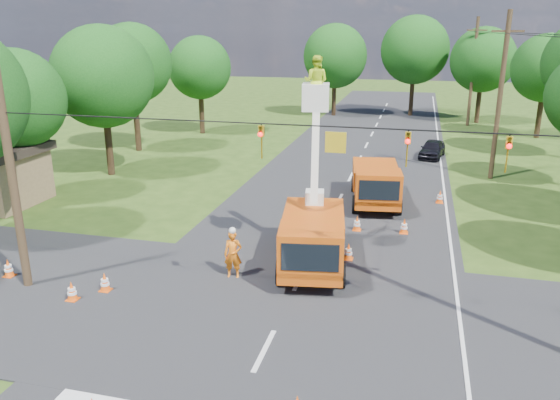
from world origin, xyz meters
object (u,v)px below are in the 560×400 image
(bucket_truck, at_px, (313,224))
(traffic_cone_6, at_px, (8,268))
(tree_right_e, at_px, (546,68))
(tree_far_b, at_px, (415,50))
(traffic_cone_8, at_px, (357,223))
(traffic_cone_3, at_px, (404,226))
(tree_far_c, at_px, (483,60))
(tree_left_d, at_px, (102,77))
(traffic_cone_4, at_px, (105,282))
(tree_left_e, at_px, (132,63))
(pole_left, at_px, (10,166))
(tree_left_c, at_px, (14,99))
(tree_left_f, at_px, (200,68))
(distant_car, at_px, (432,149))
(traffic_cone_7, at_px, (440,197))
(tree_far_a, at_px, (335,56))
(second_truck, at_px, (376,182))
(pole_right_far, at_px, (473,71))
(ground_worker, at_px, (233,254))
(traffic_cone_5, at_px, (72,291))
(pole_right_mid, at_px, (500,96))
(traffic_cone_2, at_px, (349,252))

(bucket_truck, xyz_separation_m, traffic_cone_6, (-10.86, -3.85, -1.36))
(tree_right_e, xyz_separation_m, tree_far_b, (-10.80, 10.00, 1.00))
(traffic_cone_8, distance_m, tree_right_e, 29.65)
(traffic_cone_3, xyz_separation_m, tree_far_c, (5.92, 33.26, 5.70))
(tree_left_d, xyz_separation_m, tree_right_e, (28.80, 20.00, -0.31))
(traffic_cone_4, height_order, tree_left_e, tree_left_e)
(pole_left, height_order, tree_left_d, tree_left_d)
(tree_left_c, xyz_separation_m, tree_far_b, (19.50, 36.00, 1.37))
(bucket_truck, relative_size, traffic_cone_4, 11.31)
(traffic_cone_3, distance_m, tree_left_e, 25.08)
(tree_left_f, height_order, tree_right_e, tree_right_e)
(distant_car, relative_size, traffic_cone_7, 5.28)
(tree_right_e, bearing_deg, tree_far_a, 156.95)
(bucket_truck, height_order, tree_left_d, tree_left_d)
(second_truck, distance_m, pole_right_far, 28.17)
(tree_left_e, bearing_deg, pole_right_far, 35.43)
(ground_worker, height_order, tree_left_d, tree_left_d)
(tree_left_f, bearing_deg, tree_far_a, 52.99)
(traffic_cone_4, distance_m, traffic_cone_6, 4.16)
(tree_far_a, relative_size, tree_far_c, 1.04)
(traffic_cone_3, height_order, tree_right_e, tree_right_e)
(bucket_truck, relative_size, pole_left, 0.89)
(traffic_cone_5, xyz_separation_m, pole_right_mid, (15.74, 20.62, 4.75))
(traffic_cone_3, bearing_deg, tree_left_c, 179.26)
(traffic_cone_7, xyz_separation_m, tree_left_d, (-20.28, 1.15, 5.77))
(pole_right_mid, distance_m, pole_right_far, 20.00)
(second_truck, height_order, distant_car, second_truck)
(bucket_truck, relative_size, distant_car, 2.14)
(ground_worker, xyz_separation_m, traffic_cone_6, (-8.20, -2.05, -0.57))
(traffic_cone_8, bearing_deg, second_truck, 83.86)
(bucket_truck, relative_size, traffic_cone_8, 11.31)
(ground_worker, bearing_deg, tree_far_c, 62.88)
(traffic_cone_3, distance_m, traffic_cone_5, 14.31)
(bucket_truck, distance_m, traffic_cone_6, 11.60)
(traffic_cone_4, relative_size, tree_far_a, 0.07)
(tree_far_b, bearing_deg, tree_far_a, -165.96)
(ground_worker, xyz_separation_m, traffic_cone_4, (-4.05, -2.22, -0.57))
(tree_right_e, bearing_deg, distant_car, -131.28)
(bucket_truck, height_order, tree_left_c, tree_left_c)
(bucket_truck, height_order, tree_left_e, tree_left_e)
(traffic_cone_6, relative_size, tree_left_c, 0.09)
(traffic_cone_4, height_order, tree_left_c, tree_left_c)
(pole_right_far, height_order, tree_left_e, pole_right_far)
(pole_left, distance_m, tree_far_c, 46.12)
(traffic_cone_3, height_order, traffic_cone_4, same)
(second_truck, height_order, tree_right_e, tree_right_e)
(second_truck, bearing_deg, traffic_cone_8, -103.64)
(ground_worker, height_order, tree_far_b, tree_far_b)
(tree_left_e, bearing_deg, pole_left, -71.64)
(traffic_cone_2, bearing_deg, tree_left_f, 123.29)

